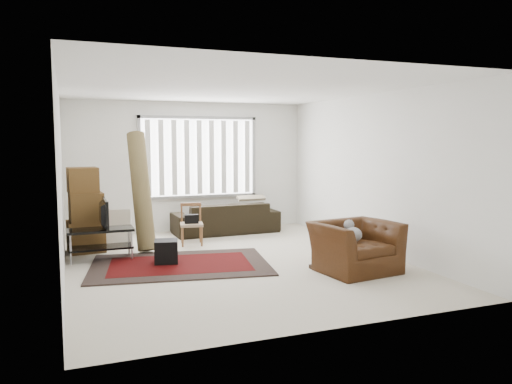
{
  "coord_description": "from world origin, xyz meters",
  "views": [
    {
      "loc": [
        -2.42,
        -7.3,
        1.92
      ],
      "look_at": [
        0.52,
        0.43,
        1.05
      ],
      "focal_mm": 35.0,
      "sensor_mm": 36.0,
      "label": 1
    }
  ],
  "objects_px": {
    "tv_stand": "(101,237)",
    "moving_boxes": "(85,213)",
    "sofa": "(226,213)",
    "armchair": "(355,243)",
    "side_chair": "(192,222)"
  },
  "relations": [
    {
      "from": "tv_stand",
      "to": "moving_boxes",
      "type": "height_order",
      "value": "moving_boxes"
    },
    {
      "from": "sofa",
      "to": "armchair",
      "type": "height_order",
      "value": "armchair"
    },
    {
      "from": "moving_boxes",
      "to": "armchair",
      "type": "bearing_deg",
      "value": -37.4
    },
    {
      "from": "moving_boxes",
      "to": "sofa",
      "type": "relative_size",
      "value": 0.67
    },
    {
      "from": "sofa",
      "to": "armchair",
      "type": "xyz_separation_m",
      "value": [
        0.86,
        -3.59,
        0.0
      ]
    },
    {
      "from": "armchair",
      "to": "tv_stand",
      "type": "bearing_deg",
      "value": 141.85
    },
    {
      "from": "moving_boxes",
      "to": "side_chair",
      "type": "distance_m",
      "value": 1.85
    },
    {
      "from": "sofa",
      "to": "side_chair",
      "type": "height_order",
      "value": "sofa"
    },
    {
      "from": "side_chair",
      "to": "armchair",
      "type": "relative_size",
      "value": 0.61
    },
    {
      "from": "moving_boxes",
      "to": "armchair",
      "type": "distance_m",
      "value": 4.57
    },
    {
      "from": "tv_stand",
      "to": "moving_boxes",
      "type": "xyz_separation_m",
      "value": [
        -0.2,
        0.73,
        0.31
      ]
    },
    {
      "from": "tv_stand",
      "to": "side_chair",
      "type": "relative_size",
      "value": 1.35
    },
    {
      "from": "tv_stand",
      "to": "armchair",
      "type": "height_order",
      "value": "armchair"
    },
    {
      "from": "tv_stand",
      "to": "sofa",
      "type": "bearing_deg",
      "value": 30.95
    },
    {
      "from": "tv_stand",
      "to": "side_chair",
      "type": "xyz_separation_m",
      "value": [
        1.63,
        0.64,
        0.05
      ]
    }
  ]
}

